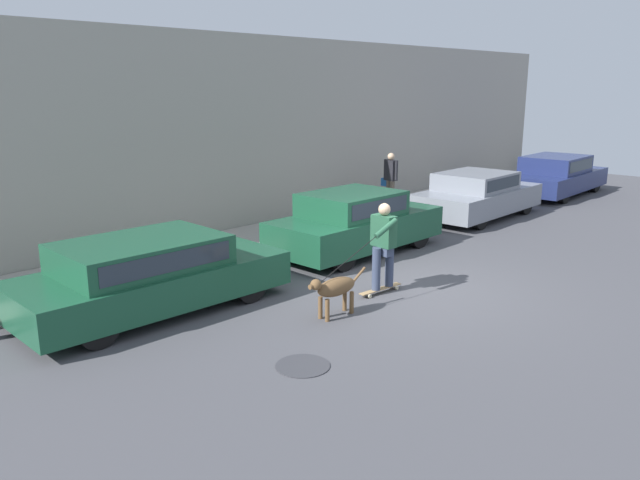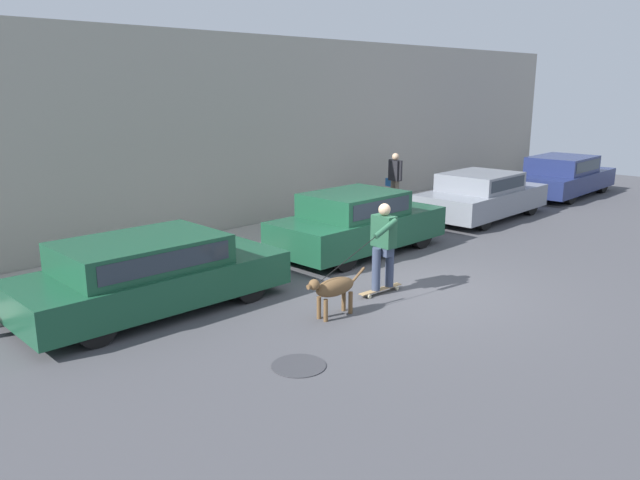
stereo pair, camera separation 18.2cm
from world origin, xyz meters
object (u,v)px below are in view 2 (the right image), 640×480
skateboarder (383,243)px  pedestrian_with_bag (395,178)px  parked_car_1 (357,223)px  parked_car_3 (563,177)px  parked_car_2 (482,196)px  dog (334,288)px  parked_car_0 (149,274)px

skateboarder → pedestrian_with_bag: size_ratio=1.45×
parked_car_1 → parked_car_3: 10.24m
parked_car_1 → parked_car_2: 5.14m
parked_car_3 → dog: size_ratio=3.76×
parked_car_2 → parked_car_0: bearing=178.6°
parked_car_3 → dog: 13.63m
parked_car_0 → parked_car_3: (15.32, -0.00, 0.02)m
parked_car_1 → skateboarder: size_ratio=1.78×
parked_car_3 → pedestrian_with_bag: (-6.06, 2.28, 0.36)m
parked_car_2 → pedestrian_with_bag: size_ratio=2.69×
parked_car_1 → dog: size_ratio=3.36×
parked_car_1 → skateboarder: 2.78m
dog → parked_car_2: bearing=-160.7°
parked_car_1 → pedestrian_with_bag: 4.77m
parked_car_2 → parked_car_1: bearing=178.6°
parked_car_3 → parked_car_1: bearing=177.8°
skateboarder → pedestrian_with_bag: bearing=-138.6°
parked_car_2 → skateboarder: (-6.89, -2.14, 0.30)m
parked_car_2 → parked_car_3: 5.09m
parked_car_1 → parked_car_3: size_ratio=0.89×
parked_car_1 → dog: bearing=-143.6°
parked_car_3 → pedestrian_with_bag: size_ratio=2.89×
dog → pedestrian_with_bag: pedestrian_with_bag is taller
parked_car_3 → parked_car_2: bearing=177.8°
parked_car_0 → parked_car_3: size_ratio=0.96×
parked_car_1 → dog: 3.96m
parked_car_1 → parked_car_3: bearing=0.2°
skateboarder → parked_car_3: bearing=-165.2°
parked_car_2 → parked_car_3: size_ratio=0.93×
parked_car_2 → pedestrian_with_bag: pedestrian_with_bag is taller
parked_car_0 → parked_car_3: bearing=1.2°
parked_car_0 → skateboarder: (3.33, -2.15, 0.30)m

